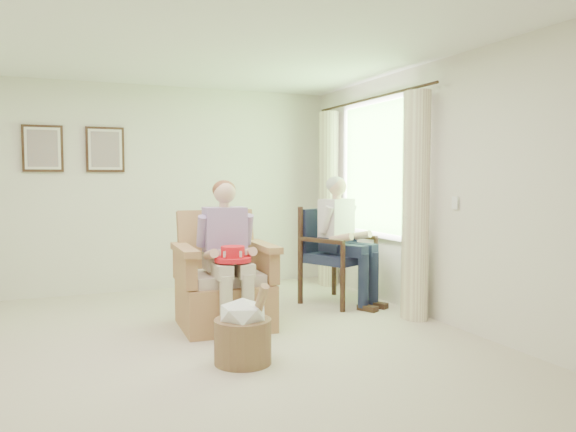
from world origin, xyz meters
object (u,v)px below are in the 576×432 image
(person_dark, at_px, (342,230))
(hatbox, at_px, (243,331))
(wicker_armchair, at_px, (224,290))
(red_hat, at_px, (233,256))
(person_wicker, at_px, (228,244))
(wood_armchair, at_px, (334,251))

(person_dark, relative_size, hatbox, 2.17)
(wicker_armchair, distance_m, red_hat, 0.52)
(person_dark, height_order, hatbox, person_dark)
(hatbox, bearing_deg, person_wicker, 80.33)
(wood_armchair, height_order, person_wicker, person_wicker)
(person_wicker, height_order, person_dark, person_dark)
(wood_armchair, bearing_deg, person_dark, -115.77)
(person_wicker, bearing_deg, person_dark, 21.77)
(person_dark, xyz_separation_m, red_hat, (-1.50, -0.73, -0.11))
(wicker_armchair, bearing_deg, wood_armchair, 22.81)
(person_wicker, distance_m, red_hat, 0.22)
(wicker_armchair, relative_size, hatbox, 1.70)
(person_wicker, bearing_deg, red_hat, -90.63)
(wicker_armchair, bearing_deg, hatbox, -96.20)
(wood_armchair, relative_size, hatbox, 1.65)
(wicker_armchair, xyz_separation_m, person_dark, (1.49, 0.38, 0.49))
(wicker_armchair, distance_m, person_dark, 1.62)
(wood_armchair, distance_m, hatbox, 2.39)
(wood_armchair, xyz_separation_m, hatbox, (-1.66, -1.69, -0.34))
(wicker_armchair, height_order, person_dark, person_dark)
(person_wicker, bearing_deg, hatbox, -97.45)
(wood_armchair, bearing_deg, wicker_armchair, 174.82)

